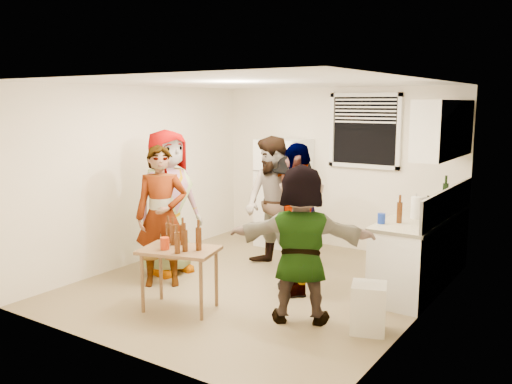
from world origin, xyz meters
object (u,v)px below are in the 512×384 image
Objects in this scene: blue_cup at (381,224)px; guest_orange at (300,320)px; wine_bottle at (445,205)px; trash_bin at (368,308)px; refrigerator at (284,192)px; beer_bottle_table at (199,250)px; serving_table at (181,309)px; guest_stripe at (163,284)px; kettle at (427,210)px; guest_back_left at (273,269)px; guest_back_right at (293,273)px; guest_grey at (170,272)px; red_cup at (165,249)px; guest_black at (296,292)px; beer_bottle_counter at (399,223)px.

blue_cup is 0.07× the size of guest_orange.
wine_bottle is 2.57m from trash_bin.
refrigerator reaches higher than beer_bottle_table.
serving_table reaches higher than guest_orange.
guest_orange is (1.99, -0.04, 0.00)m from guest_stripe.
guest_back_left is (-1.85, -0.79, -0.90)m from kettle.
guest_back_right is 0.96× the size of guest_orange.
guest_stripe is (-2.45, -1.02, -0.90)m from blue_cup.
beer_bottle_table is 1.66m from guest_grey.
red_cup is at bearing -74.73° from guest_back_right.
kettle is at bearing -47.03° from guest_grey.
serving_table reaches higher than guest_black.
kettle is 0.47m from wine_bottle.
refrigerator is at bearing 96.72° from red_cup.
guest_back_left is at bearing -74.33° from guest_orange.
guest_stripe is at bearing 145.25° from serving_table.
refrigerator reaches higher than guest_black.
guest_stripe is 1.73m from guest_back_right.
guest_orange reaches higher than guest_black.
trash_bin reaches higher than guest_back_right.
beer_bottle_counter is at bearing 25.41° from guest_back_right.
beer_bottle_table is 1.26m from guest_stripe.
wine_bottle is 0.37× the size of serving_table.
trash_bin is 1.33m from guest_black.
refrigerator reaches higher than guest_orange.
guest_back_right is at bearing 74.90° from red_cup.
red_cup is at bearing -110.33° from kettle.
refrigerator is 5.65× the size of wine_bottle.
guest_back_right is 0.88× the size of guest_black.
trash_bin is at bearing 16.40° from beer_bottle_table.
beer_bottle_counter is 2.02m from guest_back_left.
wine_bottle is 3.84m from red_cup.
guest_back_left is (0.07, 1.82, 0.00)m from serving_table.
guest_back_right is at bearing -83.02° from guest_orange.
trash_bin is 0.28× the size of guest_stripe.
serving_table reaches higher than guest_back_right.
serving_table is at bearing -161.46° from beer_bottle_table.
beer_bottle_counter is at bearing 43.99° from beer_bottle_table.
wine_bottle is (2.50, 0.04, 0.05)m from refrigerator.
guest_back_right is (-1.51, -0.82, -0.90)m from kettle.
wine_bottle is 2.24m from guest_back_right.
guest_stripe is 1.99m from guest_orange.
blue_cup is at bearing -16.26° from guest_stripe.
guest_back_right is at bearing 177.38° from guest_black.
blue_cup is at bearing 104.80° from trash_bin.
guest_grey reaches higher than guest_orange.
red_cup reaches higher than guest_back_left.
red_cup is 1.55m from guest_grey.
wine_bottle is at bearing 56.62° from serving_table.
trash_bin is 0.31× the size of guest_back_right.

